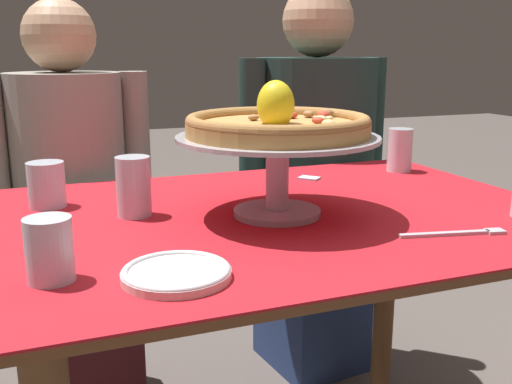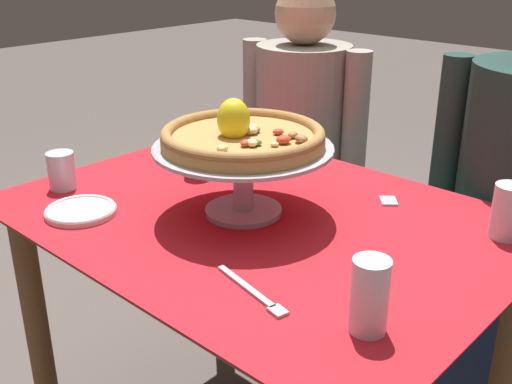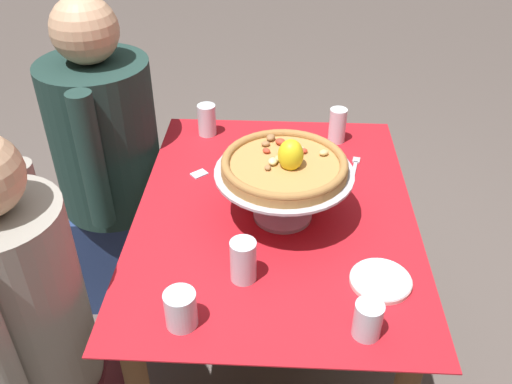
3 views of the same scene
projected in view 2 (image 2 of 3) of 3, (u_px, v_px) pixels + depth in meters
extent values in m
cylinder|color=brown|center=(38.00, 336.00, 1.59)|extent=(0.06, 0.06, 0.72)
cylinder|color=brown|center=(221.00, 248.00, 2.04)|extent=(0.06, 0.06, 0.72)
cylinder|color=brown|center=(503.00, 377.00, 1.44)|extent=(0.06, 0.06, 0.72)
cube|color=brown|center=(259.00, 220.00, 1.37)|extent=(1.07, 0.78, 0.02)
cube|color=red|center=(260.00, 214.00, 1.37)|extent=(1.11, 0.82, 0.00)
cylinder|color=#B7B7C1|center=(244.00, 210.00, 1.37)|extent=(0.17, 0.17, 0.01)
cylinder|color=#B7B7C1|center=(243.00, 179.00, 1.34)|extent=(0.04, 0.04, 0.14)
cylinder|color=#B7B7C1|center=(243.00, 148.00, 1.31)|extent=(0.39, 0.39, 0.01)
cylinder|color=#BC8447|center=(243.00, 140.00, 1.30)|extent=(0.35, 0.35, 0.02)
torus|color=#A6743E|center=(243.00, 133.00, 1.30)|extent=(0.35, 0.35, 0.02)
ellipsoid|color=#996B42|center=(256.00, 129.00, 1.31)|extent=(0.03, 0.03, 0.01)
ellipsoid|color=#4C7533|center=(257.00, 143.00, 1.23)|extent=(0.03, 0.03, 0.01)
ellipsoid|color=beige|center=(252.00, 143.00, 1.22)|extent=(0.03, 0.03, 0.01)
ellipsoid|color=#C63D28|center=(278.00, 132.00, 1.30)|extent=(0.03, 0.03, 0.01)
ellipsoid|color=#996B42|center=(293.00, 135.00, 1.27)|extent=(0.03, 0.03, 0.01)
ellipsoid|color=tan|center=(222.00, 148.00, 1.19)|extent=(0.03, 0.03, 0.02)
ellipsoid|color=#996B42|center=(301.00, 139.00, 1.24)|extent=(0.04, 0.03, 0.02)
ellipsoid|color=#C63D28|center=(245.00, 143.00, 1.22)|extent=(0.03, 0.03, 0.01)
ellipsoid|color=tan|center=(251.00, 131.00, 1.30)|extent=(0.03, 0.04, 0.02)
ellipsoid|color=beige|center=(275.00, 144.00, 1.22)|extent=(0.02, 0.02, 0.01)
ellipsoid|color=#C63D28|center=(284.00, 139.00, 1.24)|extent=(0.04, 0.04, 0.02)
ellipsoid|color=beige|center=(251.00, 127.00, 1.32)|extent=(0.03, 0.03, 0.02)
ellipsoid|color=#996B42|center=(246.00, 125.00, 1.35)|extent=(0.02, 0.02, 0.01)
ellipsoid|color=yellow|center=(234.00, 120.00, 1.28)|extent=(0.09, 0.09, 0.09)
cylinder|color=silver|center=(196.00, 152.00, 1.58)|extent=(0.07, 0.07, 0.12)
cylinder|color=silver|center=(197.00, 158.00, 1.58)|extent=(0.06, 0.06, 0.09)
cylinder|color=silver|center=(62.00, 171.00, 1.49)|extent=(0.07, 0.07, 0.09)
cylinder|color=silver|center=(62.00, 175.00, 1.49)|extent=(0.06, 0.06, 0.07)
cylinder|color=white|center=(370.00, 296.00, 0.94)|extent=(0.06, 0.06, 0.12)
cylinder|color=silver|center=(368.00, 314.00, 0.95)|extent=(0.05, 0.05, 0.06)
cylinder|color=silver|center=(508.00, 211.00, 1.24)|extent=(0.07, 0.07, 0.11)
cylinder|color=silver|center=(506.00, 221.00, 1.25)|extent=(0.06, 0.06, 0.07)
cylinder|color=silver|center=(194.00, 133.00, 1.77)|extent=(0.08, 0.08, 0.09)
cylinder|color=silver|center=(194.00, 138.00, 1.77)|extent=(0.07, 0.07, 0.07)
cylinder|color=silver|center=(81.00, 212.00, 1.36)|extent=(0.16, 0.16, 0.01)
torus|color=white|center=(81.00, 209.00, 1.36)|extent=(0.15, 0.15, 0.01)
cube|color=#B7B7C1|center=(245.00, 286.00, 1.07)|extent=(0.16, 0.05, 0.01)
cube|color=#B7B7C1|center=(278.00, 311.00, 1.00)|extent=(0.04, 0.03, 0.01)
cube|color=silver|center=(389.00, 201.00, 1.42)|extent=(0.06, 0.06, 0.00)
cube|color=maroon|center=(298.00, 264.00, 2.23)|extent=(0.32, 0.35, 0.43)
cylinder|color=gray|center=(302.00, 131.00, 2.03)|extent=(0.34, 0.34, 0.57)
sphere|color=tan|center=(305.00, 13.00, 1.89)|extent=(0.19, 0.19, 0.19)
cylinder|color=gray|center=(255.00, 110.00, 2.12)|extent=(0.08, 0.08, 0.48)
cylinder|color=gray|center=(355.00, 129.00, 1.91)|extent=(0.08, 0.08, 0.48)
cube|color=navy|center=(503.00, 347.00, 1.74)|extent=(0.32, 0.35, 0.47)
cylinder|color=#1E3833|center=(448.00, 145.00, 1.65)|extent=(0.08, 0.08, 0.48)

